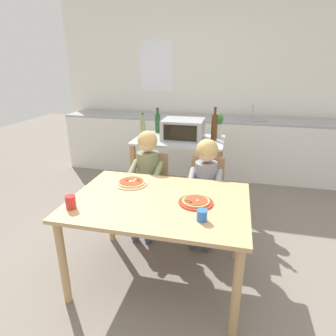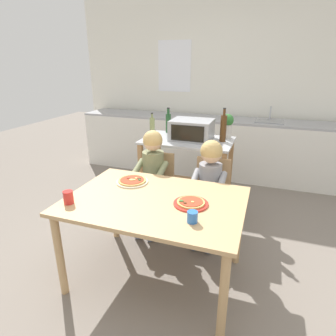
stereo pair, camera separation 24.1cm
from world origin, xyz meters
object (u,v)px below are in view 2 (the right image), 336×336
child_in_olive_shirt (151,170)px  pizza_plate_red_rimmed (191,203)px  toaster_oven (192,130)px  bottle_dark_olive_oil (152,127)px  pizza_plate_cream (132,181)px  kitchen_island_cart (187,164)px  bottle_brown_beer (168,122)px  child_in_grey_shirt (209,178)px  potted_herb_plant (227,125)px  dining_table (155,209)px  drinking_cup_blue (192,217)px  bottle_slim_sauce (223,128)px  drinking_cup_red (68,197)px  dining_chair_right (210,193)px  dining_chair_left (156,185)px

child_in_olive_shirt → pizza_plate_red_rimmed: 0.89m
toaster_oven → bottle_dark_olive_oil: bottle_dark_olive_oil is taller
child_in_olive_shirt → pizza_plate_cream: child_in_olive_shirt is taller
kitchen_island_cart → pizza_plate_red_rimmed: size_ratio=3.90×
bottle_brown_beer → child_in_grey_shirt: (0.69, -0.79, -0.34)m
potted_herb_plant → child_in_olive_shirt: bearing=-129.9°
bottle_dark_olive_oil → dining_table: bearing=-66.8°
potted_herb_plant → pizza_plate_cream: size_ratio=0.99×
potted_herb_plant → drinking_cup_blue: potted_herb_plant is taller
bottle_slim_sauce → potted_herb_plant: (0.02, 0.17, -0.00)m
toaster_oven → child_in_grey_shirt: size_ratio=0.44×
dining_table → drinking_cup_red: drinking_cup_red is taller
potted_herb_plant → kitchen_island_cart: bearing=-152.6°
dining_chair_right → dining_chair_left: bearing=-179.4°
drinking_cup_red → pizza_plate_red_rimmed: bearing=18.3°
dining_table → pizza_plate_cream: pizza_plate_cream is taller
kitchen_island_cart → dining_chair_right: bearing=-48.7°
bottle_dark_olive_oil → child_in_grey_shirt: bottle_dark_olive_oil is taller
potted_herb_plant → pizza_plate_cream: potted_herb_plant is taller
bottle_brown_beer → pizza_plate_red_rimmed: (0.69, -1.45, -0.28)m
pizza_plate_red_rimmed → drinking_cup_blue: (0.07, -0.24, 0.03)m
kitchen_island_cart → dining_table: bearing=-85.9°
child_in_olive_shirt → pizza_plate_red_rimmed: bearing=-47.9°
bottle_brown_beer → bottle_slim_sauce: bearing=-16.2°
dining_chair_right → drinking_cup_red: 1.40m
dining_table → child_in_olive_shirt: bearing=115.0°
kitchen_island_cart → potted_herb_plant: potted_herb_plant is taller
child_in_olive_shirt → toaster_oven: bearing=64.4°
child_in_grey_shirt → drinking_cup_blue: bearing=-85.3°
child_in_olive_shirt → pizza_plate_cream: 0.43m
bottle_brown_beer → pizza_plate_cream: bottle_brown_beer is taller
dining_table → bottle_dark_olive_oil: bearing=113.2°
drinking_cup_blue → pizza_plate_cream: bearing=145.2°
pizza_plate_cream → dining_chair_right: bearing=43.0°
bottle_brown_beer → dining_table: size_ratio=0.22×
bottle_brown_beer → drinking_cup_red: bottle_brown_beer is taller
dining_table → child_in_grey_shirt: 0.73m
toaster_oven → drinking_cup_blue: (0.40, -1.45, -0.24)m
bottle_dark_olive_oil → child_in_grey_shirt: size_ratio=0.27×
bottle_brown_beer → dining_table: bearing=-74.5°
potted_herb_plant → pizza_plate_cream: bearing=-118.0°
toaster_oven → potted_herb_plant: potted_herb_plant is taller
potted_herb_plant → dining_chair_right: (-0.04, -0.63, -0.57)m
bottle_dark_olive_oil → dining_chair_left: size_ratio=0.35×
dining_chair_right → drinking_cup_red: (-0.86, -1.07, 0.30)m
toaster_oven → bottle_dark_olive_oil: 0.46m
dining_chair_right → drinking_cup_blue: 1.06m
bottle_brown_beer → pizza_plate_red_rimmed: bearing=-64.6°
bottle_dark_olive_oil → potted_herb_plant: bottle_dark_olive_oil is taller
child_in_grey_shirt → dining_table: bearing=-112.9°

